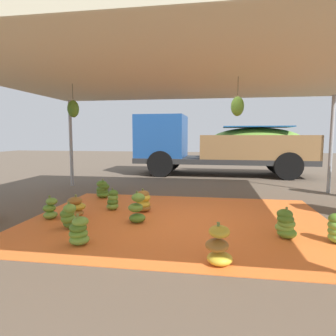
{
  "coord_description": "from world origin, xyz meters",
  "views": [
    {
      "loc": [
        0.67,
        -5.36,
        1.59
      ],
      "look_at": [
        -0.4,
        1.3,
        0.84
      ],
      "focal_mm": 31.5,
      "sensor_mm": 36.0,
      "label": 1
    }
  ],
  "objects": [
    {
      "name": "banana_bunch_6",
      "position": [
        0.73,
        -1.84,
        0.24
      ],
      "size": [
        0.39,
        0.38,
        0.54
      ],
      "color": "gold",
      "rests_on": "tarp_orange"
    },
    {
      "name": "banana_bunch_4",
      "position": [
        -1.99,
        -0.11,
        0.19
      ],
      "size": [
        0.43,
        0.43,
        0.44
      ],
      "color": "#996628",
      "rests_on": "tarp_orange"
    },
    {
      "name": "cargo_truck_main",
      "position": [
        0.75,
        6.68,
        1.23
      ],
      "size": [
        6.91,
        2.4,
        2.4
      ],
      "color": "#2D2D2D",
      "rests_on": "ground"
    },
    {
      "name": "banana_bunch_7",
      "position": [
        -1.76,
        -0.81,
        0.21
      ],
      "size": [
        0.38,
        0.39,
        0.46
      ],
      "color": "#477523",
      "rests_on": "tarp_orange"
    },
    {
      "name": "tent_canopy",
      "position": [
        -0.01,
        -0.08,
        2.64
      ],
      "size": [
        8.0,
        7.0,
        2.72
      ],
      "color": "#9EA0A5",
      "rests_on": "ground"
    },
    {
      "name": "banana_bunch_10",
      "position": [
        -1.27,
        -1.47,
        0.2
      ],
      "size": [
        0.35,
        0.35,
        0.45
      ],
      "color": "#6B9E38",
      "rests_on": "tarp_orange"
    },
    {
      "name": "banana_bunch_9",
      "position": [
        -0.79,
        0.51,
        0.22
      ],
      "size": [
        0.45,
        0.47,
        0.48
      ],
      "color": "#996628",
      "rests_on": "tarp_orange"
    },
    {
      "name": "banana_bunch_0",
      "position": [
        -0.72,
        -0.27,
        0.26
      ],
      "size": [
        0.39,
        0.39,
        0.58
      ],
      "color": "#518428",
      "rests_on": "tarp_orange"
    },
    {
      "name": "banana_bunch_3",
      "position": [
        1.77,
        -0.69,
        0.22
      ],
      "size": [
        0.41,
        0.41,
        0.48
      ],
      "color": "#60932D",
      "rests_on": "tarp_orange"
    },
    {
      "name": "ground_plane",
      "position": [
        0.0,
        3.0,
        0.0
      ],
      "size": [
        40.0,
        40.0,
        0.0
      ],
      "primitive_type": "plane",
      "color": "brown"
    },
    {
      "name": "banana_bunch_2",
      "position": [
        -1.47,
        0.54,
        0.21
      ],
      "size": [
        0.35,
        0.35,
        0.47
      ],
      "color": "#6B9E38",
      "rests_on": "tarp_orange"
    },
    {
      "name": "tarp_orange",
      "position": [
        0.0,
        0.0,
        0.01
      ],
      "size": [
        5.57,
        4.24,
        0.01
      ],
      "primitive_type": "cube",
      "color": "orange",
      "rests_on": "ground"
    },
    {
      "name": "banana_bunch_1",
      "position": [
        -2.13,
        1.65,
        0.22
      ],
      "size": [
        0.45,
        0.41,
        0.48
      ],
      "color": "#518428",
      "rests_on": "tarp_orange"
    },
    {
      "name": "banana_bunch_8",
      "position": [
        -2.42,
        -0.29,
        0.19
      ],
      "size": [
        0.36,
        0.36,
        0.45
      ],
      "color": "#75A83D",
      "rests_on": "tarp_orange"
    }
  ]
}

